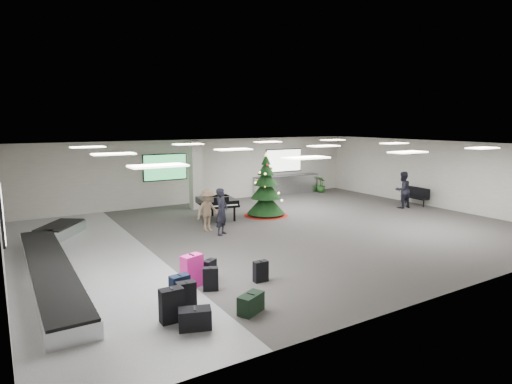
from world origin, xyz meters
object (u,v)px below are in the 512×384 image
traveler_a (222,212)px  traveler_b (208,210)px  service_counter (287,185)px  bench (416,195)px  potted_plant_left (263,190)px  baggage_carousel (53,261)px  pink_suitcase (192,271)px  traveler_bench (402,190)px  potted_plant_right (321,185)px  grand_piano (217,202)px  christmas_tree (266,194)px

traveler_a → traveler_b: traveler_a is taller
service_counter → bench: service_counter is taller
potted_plant_left → traveler_b: bearing=-138.6°
bench → traveler_a: bearing=-176.1°
service_counter → traveler_b: (-7.35, -5.24, 0.25)m
bench → traveler_b: traveler_b is taller
baggage_carousel → pink_suitcase: bearing=-49.6°
service_counter → traveler_bench: bearing=-68.1°
bench → potted_plant_right: (-1.49, 5.45, -0.04)m
traveler_b → traveler_a: bearing=-86.9°
service_counter → traveler_a: (-7.13, -5.96, 0.31)m
baggage_carousel → grand_piano: (6.66, 3.09, 0.53)m
bench → potted_plant_right: 5.65m
traveler_b → traveler_bench: traveler_bench is taller
christmas_tree → grand_piano: (-2.16, 0.42, -0.21)m
pink_suitcase → potted_plant_left: 12.75m
grand_piano → bench: bearing=-4.3°
pink_suitcase → bench: (13.62, 4.09, 0.09)m
bench → christmas_tree: bearing=170.0°
christmas_tree → potted_plant_left: (2.23, 3.75, -0.55)m
bench → traveler_a: (-10.72, -0.02, 0.36)m
baggage_carousel → christmas_tree: christmas_tree is taller
baggage_carousel → potted_plant_right: 16.19m
pink_suitcase → grand_piano: 7.47m
christmas_tree → traveler_a: size_ratio=1.64×
pink_suitcase → grand_piano: (3.85, 6.39, 0.34)m
service_counter → traveler_bench: size_ratio=2.32×
traveler_bench → potted_plant_left: 7.13m
potted_plant_right → pink_suitcase: bearing=-141.8°
baggage_carousel → traveler_b: (5.49, 1.50, 0.58)m
grand_piano → traveler_a: size_ratio=1.18×
pink_suitcase → traveler_bench: (12.46, 3.98, 0.46)m
christmas_tree → potted_plant_right: bearing=30.3°
grand_piano → potted_plant_right: size_ratio=2.22×
traveler_bench → potted_plant_left: (-4.21, 5.74, -0.46)m
service_counter → potted_plant_right: service_counter is taller
pink_suitcase → bench: 14.22m
baggage_carousel → bench: 16.46m
christmas_tree → traveler_b: 3.54m
traveler_a → traveler_b: size_ratio=1.08×
traveler_b → christmas_tree: bearing=5.8°
bench → potted_plant_left: 7.78m
traveler_bench → grand_piano: bearing=-11.6°
grand_piano → traveler_bench: 8.94m
grand_piano → potted_plant_right: grand_piano is taller
traveler_a → potted_plant_left: size_ratio=2.09×
baggage_carousel → potted_plant_right: potted_plant_right is taller
service_counter → grand_piano: bearing=-149.4°
christmas_tree → bench: size_ratio=1.96×
baggage_carousel → grand_piano: grand_piano is taller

